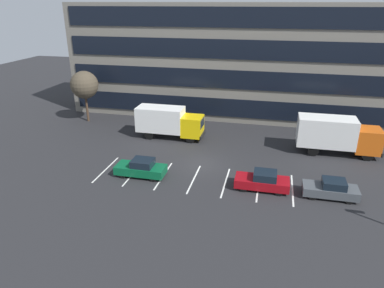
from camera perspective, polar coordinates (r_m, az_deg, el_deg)
name	(u,v)px	position (r m, az deg, el deg)	size (l,w,h in m)	color
ground_plane	(201,164)	(33.85, 1.49, -3.26)	(120.00, 120.00, 0.00)	#262628
office_building	(229,60)	(48.85, 5.99, 13.43)	(41.68, 10.16, 14.40)	slate
lot_markings	(194,179)	(31.10, 0.30, -5.68)	(16.94, 5.40, 0.01)	silver
box_truck_orange	(337,134)	(38.24, 22.38, 1.50)	(8.12, 2.69, 3.76)	#D85914
box_truck_yellow	(169,121)	(39.77, -3.80, 3.73)	(7.59, 2.51, 3.52)	yellow
sedan_maroon	(263,181)	(29.77, 11.37, -5.88)	(4.43, 1.86, 1.59)	maroon
sedan_charcoal	(331,189)	(30.16, 21.59, -6.80)	(4.23, 1.77, 1.52)	#474C51
sedan_forest	(141,168)	(31.65, -8.23, -3.88)	(4.45, 1.86, 1.59)	#0C5933
bare_tree	(84,85)	(46.74, -17.04, 9.12)	(3.46, 3.46, 6.49)	#473323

